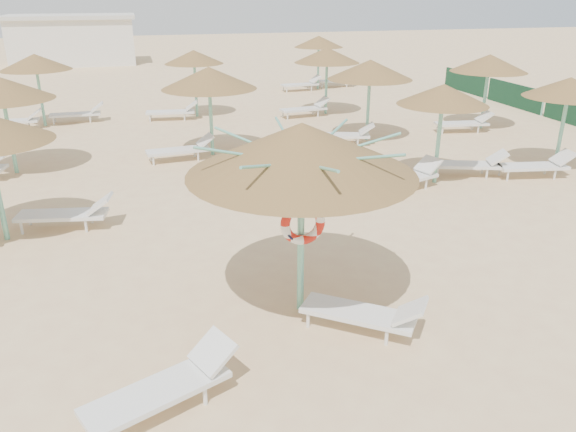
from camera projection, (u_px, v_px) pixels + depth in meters
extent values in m
plane|color=#DDBF87|center=(296.00, 313.00, 9.13)|extent=(120.00, 120.00, 0.00)
cylinder|color=#6BBAA2|center=(301.00, 237.00, 8.78)|extent=(0.11, 0.11, 2.60)
cone|color=brown|center=(302.00, 149.00, 8.24)|extent=(3.47, 3.47, 0.78)
cylinder|color=#6BBAA2|center=(302.00, 166.00, 8.34)|extent=(0.20, 0.20, 0.12)
cylinder|color=#6BBAA2|center=(352.00, 148.00, 8.45)|extent=(1.57, 0.04, 0.39)
cylinder|color=#6BBAA2|center=(326.00, 140.00, 8.90)|extent=(1.14, 1.14, 0.39)
cylinder|color=#6BBAA2|center=(288.00, 139.00, 8.97)|extent=(0.04, 1.57, 0.39)
cylinder|color=#6BBAA2|center=(256.00, 145.00, 8.63)|extent=(1.14, 1.14, 0.39)
cylinder|color=#6BBAA2|center=(248.00, 155.00, 8.07)|extent=(1.57, 0.04, 0.39)
cylinder|color=#6BBAA2|center=(274.00, 165.00, 7.62)|extent=(1.14, 1.14, 0.39)
cylinder|color=#6BBAA2|center=(318.00, 167.00, 7.55)|extent=(0.04, 1.57, 0.39)
cylinder|color=#6BBAA2|center=(351.00, 159.00, 7.89)|extent=(1.14, 1.14, 0.39)
torus|color=red|center=(303.00, 223.00, 8.59)|extent=(0.71, 0.15, 0.71)
cylinder|color=silver|center=(90.00, 421.00, 6.67)|extent=(0.06, 0.06, 0.27)
cylinder|color=silver|center=(205.00, 396.00, 7.08)|extent=(0.06, 0.06, 0.27)
cylinder|color=silver|center=(186.00, 377.00, 7.43)|extent=(0.06, 0.06, 0.27)
cube|color=silver|center=(157.00, 392.00, 6.88)|extent=(1.91, 1.29, 0.08)
cube|color=silver|center=(213.00, 352.00, 7.27)|extent=(0.66, 0.72, 0.35)
cylinder|color=silver|center=(308.00, 320.00, 8.71)|extent=(0.05, 0.05, 0.26)
cylinder|color=silver|center=(318.00, 306.00, 9.10)|extent=(0.05, 0.05, 0.26)
cylinder|color=silver|center=(386.00, 337.00, 8.28)|extent=(0.05, 0.05, 0.26)
cylinder|color=silver|center=(393.00, 322.00, 8.67)|extent=(0.05, 0.05, 0.26)
cube|color=silver|center=(358.00, 313.00, 8.59)|extent=(1.73, 1.50, 0.07)
cube|color=silver|center=(410.00, 311.00, 8.23)|extent=(0.69, 0.71, 0.33)
cylinder|color=silver|center=(22.00, 228.00, 12.02)|extent=(0.06, 0.06, 0.28)
cylinder|color=silver|center=(30.00, 219.00, 12.48)|extent=(0.06, 0.06, 0.28)
cylinder|color=silver|center=(86.00, 226.00, 12.12)|extent=(0.06, 0.06, 0.28)
cylinder|color=silver|center=(92.00, 217.00, 12.58)|extent=(0.06, 0.06, 0.28)
cube|color=silver|center=(62.00, 215.00, 12.24)|extent=(1.98, 0.95, 0.08)
cube|color=silver|center=(100.00, 203.00, 12.22)|extent=(0.58, 0.68, 0.36)
cylinder|color=#6BBAA2|center=(10.00, 133.00, 15.65)|extent=(0.11, 0.11, 2.30)
cone|color=brown|center=(1.00, 88.00, 15.18)|extent=(2.74, 2.74, 0.62)
cylinder|color=#6BBAA2|center=(3.00, 97.00, 15.27)|extent=(0.20, 0.20, 0.12)
cylinder|color=#6BBAA2|center=(41.00, 96.00, 21.14)|extent=(0.11, 0.11, 2.30)
cone|color=brown|center=(35.00, 62.00, 20.68)|extent=(2.57, 2.57, 0.58)
cylinder|color=#6BBAA2|center=(36.00, 68.00, 20.77)|extent=(0.20, 0.20, 0.12)
cylinder|color=silver|center=(27.00, 127.00, 20.80)|extent=(0.06, 0.06, 0.28)
cylinder|color=silver|center=(29.00, 124.00, 21.25)|extent=(0.06, 0.06, 0.28)
cube|color=silver|center=(11.00, 121.00, 20.83)|extent=(1.91, 0.64, 0.08)
cube|color=silver|center=(35.00, 114.00, 20.94)|extent=(0.49, 0.60, 0.36)
cylinder|color=silver|center=(54.00, 121.00, 21.63)|extent=(0.06, 0.06, 0.28)
cylinder|color=silver|center=(55.00, 119.00, 22.08)|extent=(0.06, 0.06, 0.28)
cylinder|color=silver|center=(90.00, 119.00, 21.97)|extent=(0.06, 0.06, 0.28)
cylinder|color=silver|center=(91.00, 117.00, 22.41)|extent=(0.06, 0.06, 0.28)
cube|color=silver|center=(75.00, 114.00, 21.99)|extent=(1.91, 0.64, 0.08)
cube|color=silver|center=(97.00, 107.00, 22.11)|extent=(0.49, 0.60, 0.36)
cylinder|color=#6BBAA2|center=(211.00, 119.00, 17.40)|extent=(0.11, 0.11, 2.30)
cone|color=brown|center=(209.00, 78.00, 16.93)|extent=(2.90, 2.90, 0.65)
cylinder|color=#6BBAA2|center=(209.00, 86.00, 17.02)|extent=(0.20, 0.20, 0.12)
cylinder|color=silver|center=(153.00, 161.00, 16.68)|extent=(0.06, 0.06, 0.28)
cylinder|color=silver|center=(151.00, 157.00, 17.11)|extent=(0.06, 0.06, 0.28)
cylinder|color=silver|center=(198.00, 156.00, 17.13)|extent=(0.06, 0.06, 0.28)
cylinder|color=silver|center=(195.00, 152.00, 17.56)|extent=(0.06, 0.06, 0.28)
cube|color=silver|center=(178.00, 150.00, 17.09)|extent=(1.96, 0.82, 0.08)
cube|color=silver|center=(205.00, 140.00, 17.29)|extent=(0.55, 0.65, 0.36)
cylinder|color=#6BBAA2|center=(196.00, 88.00, 22.71)|extent=(0.11, 0.11, 2.30)
cone|color=brown|center=(194.00, 57.00, 22.25)|extent=(2.34, 2.34, 0.53)
cylinder|color=#6BBAA2|center=(194.00, 63.00, 22.33)|extent=(0.20, 0.20, 0.12)
cylinder|color=silver|center=(150.00, 118.00, 22.13)|extent=(0.06, 0.06, 0.28)
cylinder|color=silver|center=(151.00, 116.00, 22.58)|extent=(0.06, 0.06, 0.28)
cylinder|color=silver|center=(185.00, 117.00, 22.32)|extent=(0.06, 0.06, 0.28)
cylinder|color=silver|center=(185.00, 115.00, 22.78)|extent=(0.06, 0.06, 0.28)
cube|color=silver|center=(170.00, 112.00, 22.40)|extent=(1.96, 0.82, 0.08)
cube|color=silver|center=(192.00, 105.00, 22.43)|extent=(0.55, 0.65, 0.36)
cylinder|color=#6BBAA2|center=(438.00, 141.00, 14.86)|extent=(0.11, 0.11, 2.30)
cone|color=brown|center=(443.00, 94.00, 14.40)|extent=(2.35, 2.35, 0.53)
cylinder|color=#6BBAA2|center=(442.00, 103.00, 14.48)|extent=(0.20, 0.20, 0.12)
cylinder|color=silver|center=(388.00, 194.00, 14.01)|extent=(0.06, 0.06, 0.28)
cylinder|color=silver|center=(375.00, 188.00, 14.40)|extent=(0.06, 0.06, 0.28)
cylinder|color=silver|center=(426.00, 184.00, 14.71)|extent=(0.06, 0.06, 0.28)
cylinder|color=silver|center=(412.00, 179.00, 15.10)|extent=(0.06, 0.06, 0.28)
cube|color=silver|center=(405.00, 179.00, 14.55)|extent=(2.00, 1.20, 0.08)
cube|color=silver|center=(428.00, 165.00, 14.90)|extent=(0.65, 0.72, 0.36)
cylinder|color=silver|center=(437.00, 173.00, 15.59)|extent=(0.06, 0.06, 0.28)
cylinder|color=silver|center=(434.00, 168.00, 16.06)|extent=(0.06, 0.06, 0.28)
cylinder|color=silver|center=(487.00, 174.00, 15.51)|extent=(0.06, 0.06, 0.28)
cylinder|color=silver|center=(482.00, 169.00, 15.97)|extent=(0.06, 0.06, 0.28)
cube|color=silver|center=(465.00, 165.00, 15.71)|extent=(2.00, 1.20, 0.08)
cube|color=silver|center=(498.00, 157.00, 15.56)|extent=(0.65, 0.72, 0.36)
cylinder|color=#6BBAA2|center=(368.00, 107.00, 19.16)|extent=(0.11, 0.11, 2.30)
cone|color=brown|center=(370.00, 69.00, 18.69)|extent=(2.84, 2.84, 0.64)
cylinder|color=#6BBAA2|center=(370.00, 77.00, 18.78)|extent=(0.20, 0.20, 0.12)
cylinder|color=silver|center=(317.00, 142.00, 18.71)|extent=(0.06, 0.06, 0.28)
cylinder|color=silver|center=(317.00, 138.00, 19.17)|extent=(0.06, 0.06, 0.28)
cylinder|color=silver|center=(358.00, 143.00, 18.67)|extent=(0.06, 0.06, 0.28)
cylinder|color=silver|center=(357.00, 139.00, 19.13)|extent=(0.06, 0.06, 0.28)
cube|color=silver|center=(341.00, 135.00, 18.85)|extent=(2.00, 1.14, 0.08)
cube|color=silver|center=(367.00, 128.00, 18.74)|extent=(0.64, 0.71, 0.36)
cylinder|color=#6BBAA2|center=(326.00, 86.00, 23.23)|extent=(0.11, 0.11, 2.30)
cone|color=brown|center=(327.00, 55.00, 22.76)|extent=(2.66, 2.66, 0.60)
cylinder|color=#6BBAA2|center=(327.00, 61.00, 22.85)|extent=(0.20, 0.20, 0.12)
cylinder|color=silver|center=(288.00, 116.00, 22.49)|extent=(0.06, 0.06, 0.28)
cylinder|color=silver|center=(283.00, 114.00, 22.92)|extent=(0.06, 0.06, 0.28)
cylinder|color=silver|center=(318.00, 114.00, 22.96)|extent=(0.06, 0.06, 0.28)
cylinder|color=silver|center=(313.00, 111.00, 23.39)|extent=(0.06, 0.06, 0.28)
cube|color=silver|center=(303.00, 109.00, 22.92)|extent=(1.96, 0.86, 0.08)
cube|color=silver|center=(322.00, 102.00, 23.13)|extent=(0.56, 0.66, 0.36)
cylinder|color=#6BBAA2|center=(561.00, 131.00, 15.87)|extent=(0.11, 0.11, 2.30)
cone|color=brown|center=(570.00, 87.00, 15.41)|extent=(2.43, 2.43, 0.55)
cylinder|color=#6BBAA2|center=(568.00, 96.00, 15.49)|extent=(0.20, 0.20, 0.12)
cylinder|color=silver|center=(508.00, 176.00, 15.33)|extent=(0.06, 0.06, 0.28)
cylinder|color=silver|center=(500.00, 171.00, 15.79)|extent=(0.06, 0.06, 0.28)
cylinder|color=silver|center=(555.00, 175.00, 15.45)|extent=(0.06, 0.06, 0.28)
cylinder|color=silver|center=(545.00, 169.00, 15.91)|extent=(0.06, 0.06, 0.28)
cube|color=silver|center=(532.00, 166.00, 15.56)|extent=(1.98, 0.93, 0.08)
cube|color=silver|center=(563.00, 157.00, 15.54)|extent=(0.58, 0.67, 0.36)
cylinder|color=#6BBAA2|center=(485.00, 97.00, 20.78)|extent=(0.11, 0.11, 2.30)
cone|color=brown|center=(489.00, 63.00, 20.31)|extent=(2.75, 2.75, 0.62)
cylinder|color=#6BBAA2|center=(488.00, 70.00, 20.41)|extent=(0.20, 0.20, 0.12)
cylinder|color=silver|center=(442.00, 131.00, 20.22)|extent=(0.06, 0.06, 0.28)
cylinder|color=silver|center=(437.00, 128.00, 20.68)|extent=(0.06, 0.06, 0.28)
cylinder|color=silver|center=(478.00, 130.00, 20.37)|extent=(0.06, 0.06, 0.28)
cylinder|color=silver|center=(472.00, 127.00, 20.83)|extent=(0.06, 0.06, 0.28)
cube|color=silver|center=(461.00, 124.00, 20.47)|extent=(1.97, 0.88, 0.08)
cube|color=silver|center=(485.00, 117.00, 20.48)|extent=(0.57, 0.66, 0.36)
cylinder|color=#6BBAA2|center=(318.00, 66.00, 29.06)|extent=(0.11, 0.11, 2.30)
cone|color=brown|center=(319.00, 41.00, 28.59)|extent=(2.50, 2.50, 0.56)
cylinder|color=#6BBAA2|center=(319.00, 46.00, 28.68)|extent=(0.20, 0.20, 0.12)
cylinder|color=silver|center=(287.00, 90.00, 28.34)|extent=(0.06, 0.06, 0.28)
cylinder|color=silver|center=(283.00, 88.00, 28.78)|extent=(0.06, 0.06, 0.28)
cylinder|color=silver|center=(312.00, 88.00, 28.77)|extent=(0.06, 0.06, 0.28)
cylinder|color=silver|center=(308.00, 87.00, 29.21)|extent=(0.06, 0.06, 0.28)
cube|color=silver|center=(300.00, 85.00, 28.75)|extent=(1.95, 0.79, 0.08)
cube|color=silver|center=(315.00, 79.00, 28.93)|extent=(0.54, 0.64, 0.36)
cylinder|color=silver|center=(322.00, 85.00, 29.61)|extent=(0.06, 0.06, 0.28)
cylinder|color=silver|center=(320.00, 84.00, 30.07)|extent=(0.06, 0.06, 0.28)
cylinder|color=silver|center=(347.00, 85.00, 29.83)|extent=(0.06, 0.06, 0.28)
cylinder|color=silver|center=(344.00, 83.00, 30.28)|extent=(0.06, 0.06, 0.28)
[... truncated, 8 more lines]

